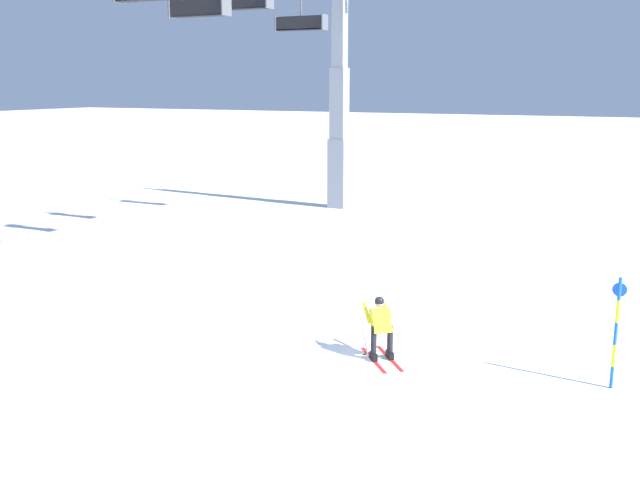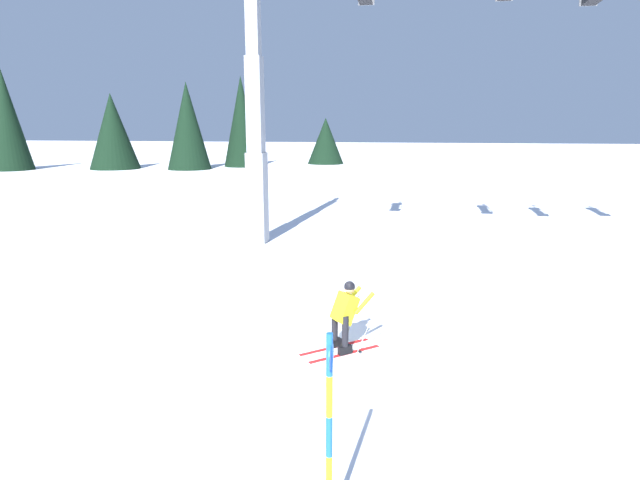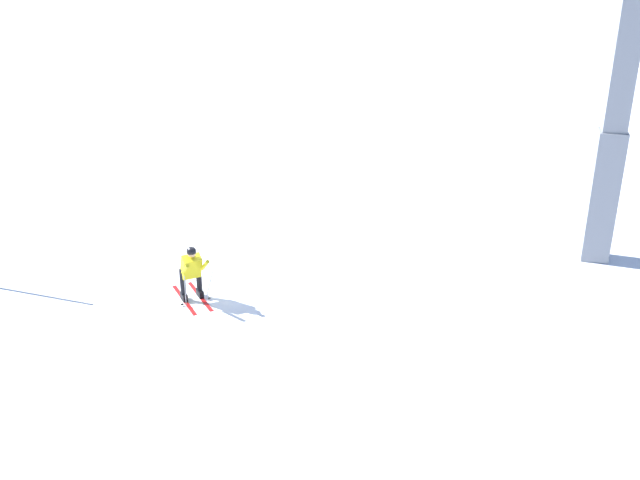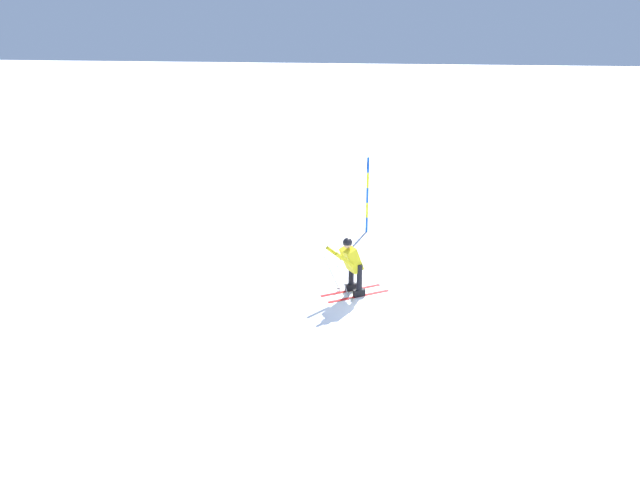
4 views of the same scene
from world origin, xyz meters
name	(u,v)px [view 4 (image 4 of 4)]	position (x,y,z in m)	size (l,w,h in m)	color
ground_plane	(389,297)	(0.00, 0.00, 0.00)	(260.00, 260.00, 0.00)	white
skier_carving_main	(351,263)	(0.88, 0.06, 0.78)	(1.52, 1.40, 1.50)	red
trail_marker_pole	(367,193)	(1.38, -4.77, 1.24)	(0.07, 0.28, 2.32)	blue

